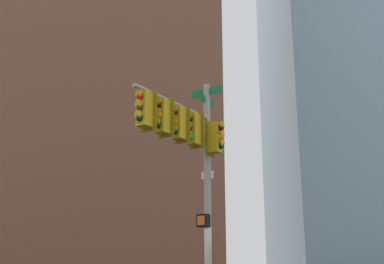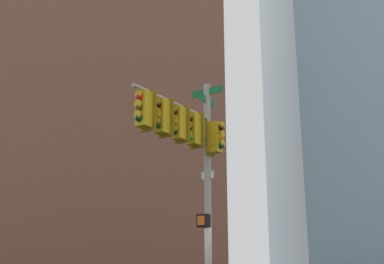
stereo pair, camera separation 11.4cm
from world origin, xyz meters
TOP-DOWN VIEW (x-y plane):
  - signal_pole_assembly at (-0.16, -0.92)m, footprint 2.66×3.59m
  - building_glass_tower at (27.24, 53.26)m, footprint 30.64×29.88m

SIDE VIEW (x-z plane):
  - signal_pole_assembly at x=-0.16m, z-range 1.30..8.57m
  - building_glass_tower at x=27.24m, z-range 0.00..60.21m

